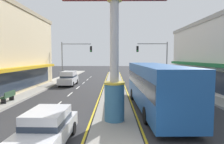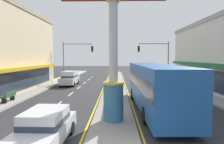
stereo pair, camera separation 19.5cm
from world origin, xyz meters
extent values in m
cube|color=gray|center=(0.00, 18.00, 0.07)|extent=(2.48, 52.00, 0.14)
cube|color=#ADA89E|center=(-9.10, 16.00, 0.09)|extent=(2.52, 60.00, 0.18)
cube|color=#ADA89E|center=(9.10, 16.00, 0.09)|extent=(2.52, 60.00, 0.18)
cube|color=silver|center=(-4.54, 4.80, 0.00)|extent=(0.14, 2.20, 0.01)
cube|color=silver|center=(-4.54, 9.20, 0.00)|extent=(0.14, 2.20, 0.01)
cube|color=silver|center=(-4.54, 13.60, 0.00)|extent=(0.14, 2.20, 0.01)
cube|color=silver|center=(-4.54, 18.00, 0.00)|extent=(0.14, 2.20, 0.01)
cube|color=silver|center=(-4.54, 22.40, 0.00)|extent=(0.14, 2.20, 0.01)
cube|color=silver|center=(-4.54, 26.80, 0.00)|extent=(0.14, 2.20, 0.01)
cube|color=silver|center=(-4.54, 31.20, 0.00)|extent=(0.14, 2.20, 0.01)
cube|color=silver|center=(4.54, 4.80, 0.00)|extent=(0.14, 2.20, 0.01)
cube|color=silver|center=(4.54, 9.20, 0.00)|extent=(0.14, 2.20, 0.01)
cube|color=silver|center=(4.54, 13.60, 0.00)|extent=(0.14, 2.20, 0.01)
cube|color=silver|center=(4.54, 18.00, 0.00)|extent=(0.14, 2.20, 0.01)
cube|color=silver|center=(4.54, 22.40, 0.00)|extent=(0.14, 2.20, 0.01)
cube|color=silver|center=(4.54, 26.80, 0.00)|extent=(0.14, 2.20, 0.01)
cube|color=silver|center=(4.54, 31.20, 0.00)|extent=(0.14, 2.20, 0.01)
cube|color=yellow|center=(-1.42, 18.00, 0.00)|extent=(0.12, 52.00, 0.01)
cube|color=yellow|center=(1.42, 18.00, 0.00)|extent=(0.12, 52.00, 0.01)
cylinder|color=#33668C|center=(0.00, 4.93, 1.20)|extent=(1.14, 1.14, 2.11)
cylinder|color=gold|center=(0.00, 4.93, 2.31)|extent=(1.20, 1.20, 0.12)
cylinder|color=#B7B7BC|center=(0.00, 4.93, 4.67)|extent=(0.51, 0.51, 4.82)
cube|color=gold|center=(-9.06, 12.28, 2.70)|extent=(0.90, 18.91, 0.30)
cube|color=#283342|center=(-9.47, 12.28, 1.50)|extent=(0.08, 18.24, 2.00)
cube|color=#1E7038|center=(9.11, 12.26, 3.06)|extent=(0.90, 22.01, 0.30)
cube|color=#283342|center=(9.52, 12.26, 1.50)|extent=(0.08, 21.23, 2.00)
cylinder|color=slate|center=(-8.24, 24.58, 3.10)|extent=(0.16, 0.16, 6.20)
cylinder|color=slate|center=(-5.93, 24.58, 5.90)|extent=(4.62, 0.12, 0.12)
cube|color=black|center=(-3.62, 24.42, 5.09)|extent=(0.32, 0.24, 0.92)
sphere|color=black|center=(-3.62, 24.28, 5.39)|extent=(0.17, 0.17, 0.17)
sphere|color=black|center=(-3.62, 24.28, 5.09)|extent=(0.17, 0.17, 0.17)
sphere|color=#19D83F|center=(-3.62, 24.28, 4.79)|extent=(0.17, 0.17, 0.17)
cylinder|color=slate|center=(8.24, 24.25, 3.10)|extent=(0.16, 0.16, 6.20)
cylinder|color=slate|center=(5.93, 24.25, 5.90)|extent=(4.62, 0.12, 0.12)
cube|color=black|center=(3.62, 24.09, 5.09)|extent=(0.32, 0.24, 0.92)
sphere|color=black|center=(3.62, 23.95, 5.39)|extent=(0.17, 0.17, 0.17)
sphere|color=black|center=(3.62, 23.95, 5.09)|extent=(0.17, 0.17, 0.17)
sphere|color=#19D83F|center=(3.62, 23.95, 4.79)|extent=(0.17, 0.17, 0.17)
cube|color=#1E5199|center=(2.89, 7.71, 1.81)|extent=(2.77, 11.26, 2.90)
cube|color=#283342|center=(2.89, 7.71, 2.11)|extent=(2.79, 11.03, 0.90)
cube|color=#283342|center=(2.76, 13.27, 2.06)|extent=(2.30, 0.13, 1.40)
cube|color=black|center=(2.76, 13.27, 3.06)|extent=(1.75, 0.12, 0.30)
cylinder|color=black|center=(1.66, 11.15, 0.48)|extent=(0.30, 0.97, 0.96)
cylinder|color=black|center=(3.96, 11.21, 0.48)|extent=(0.30, 0.97, 0.96)
cylinder|color=black|center=(1.81, 4.77, 0.48)|extent=(0.30, 0.97, 0.96)
cylinder|color=black|center=(4.11, 4.82, 0.48)|extent=(0.30, 0.97, 0.96)
cube|color=silver|center=(-2.89, 1.88, 0.60)|extent=(1.85, 4.34, 0.66)
cube|color=silver|center=(-2.89, 2.05, 1.23)|extent=(1.60, 2.18, 0.60)
cube|color=#283342|center=(-2.89, 2.05, 1.05)|extent=(1.63, 2.21, 0.24)
cylinder|color=black|center=(-2.05, 3.19, 0.31)|extent=(0.23, 0.62, 0.62)
cylinder|color=black|center=(-3.67, 3.23, 0.31)|extent=(0.23, 0.62, 0.62)
cube|color=silver|center=(-6.19, 19.96, 0.70)|extent=(1.95, 4.62, 0.80)
cube|color=silver|center=(-6.19, 20.14, 1.50)|extent=(1.70, 2.87, 0.80)
cube|color=#283342|center=(-6.19, 20.14, 1.22)|extent=(1.74, 2.90, 0.24)
cylinder|color=black|center=(-5.30, 18.54, 0.34)|extent=(0.23, 0.68, 0.68)
cylinder|color=black|center=(-7.05, 18.52, 0.34)|extent=(0.23, 0.68, 0.68)
cylinder|color=black|center=(-5.33, 21.40, 0.34)|extent=(0.23, 0.68, 0.68)
cylinder|color=black|center=(-7.08, 21.38, 0.34)|extent=(0.23, 0.68, 0.68)
cube|color=#2D4C33|center=(-8.64, 9.33, 0.62)|extent=(0.48, 1.60, 0.08)
cube|color=#2D4C33|center=(-8.43, 9.33, 0.86)|extent=(0.06, 1.60, 0.40)
cube|color=black|center=(-8.64, 8.73, 0.36)|extent=(0.38, 0.08, 0.36)
cube|color=black|center=(-8.64, 9.93, 0.36)|extent=(0.38, 0.08, 0.36)
camera|label=1|loc=(-0.03, -6.04, 3.77)|focal=31.04mm
camera|label=2|loc=(0.16, -6.03, 3.77)|focal=31.04mm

